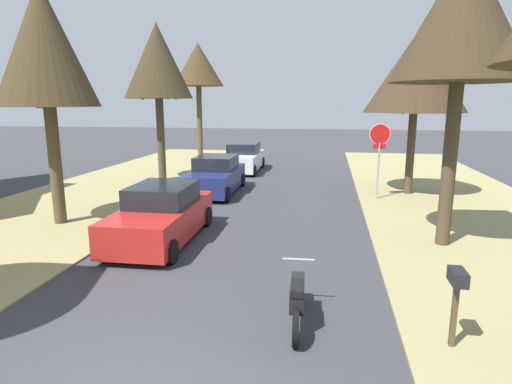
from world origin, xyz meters
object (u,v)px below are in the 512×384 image
at_px(street_tree_right_mid_a, 463,17).
at_px(parked_motorcycle, 297,298).
at_px(stop_sign_far, 379,145).
at_px(street_tree_left_mid_a, 44,46).
at_px(street_tree_left_mid_b, 157,62).
at_px(parked_sedan_red, 161,215).
at_px(parked_sedan_white, 243,158).
at_px(parked_sedan_navy, 215,176).
at_px(street_tree_right_mid_b, 416,72).
at_px(curbside_mailbox, 457,286).
at_px(street_tree_left_far, 198,66).

distance_m(street_tree_right_mid_a, parked_motorcycle, 8.12).
bearing_deg(stop_sign_far, street_tree_left_mid_a, -152.69).
bearing_deg(street_tree_left_mid_a, street_tree_left_mid_b, 88.00).
distance_m(street_tree_right_mid_a, street_tree_left_mid_a, 11.55).
distance_m(street_tree_left_mid_b, parked_sedan_red, 10.86).
xyz_separation_m(street_tree_left_mid_b, parked_sedan_red, (3.56, -8.98, -4.97)).
bearing_deg(parked_sedan_white, parked_sedan_navy, -90.17).
relative_size(street_tree_right_mid_b, parked_sedan_navy, 1.49).
bearing_deg(street_tree_left_mid_b, parked_motorcycle, -59.51).
bearing_deg(street_tree_left_mid_b, curbside_mailbox, -52.90).
relative_size(street_tree_left_mid_b, parked_sedan_navy, 1.68).
height_order(stop_sign_far, parked_sedan_navy, stop_sign_far).
xyz_separation_m(street_tree_left_mid_a, curbside_mailbox, (10.42, -5.44, -4.39)).
xyz_separation_m(street_tree_left_mid_a, parked_sedan_white, (3.66, 11.64, -4.72)).
relative_size(stop_sign_far, parked_sedan_red, 0.67).
bearing_deg(parked_motorcycle, curbside_mailbox, -8.79).
distance_m(parked_sedan_red, parked_motorcycle, 5.77).
xyz_separation_m(street_tree_right_mid_b, parked_sedan_white, (-8.12, 5.04, -4.29)).
relative_size(street_tree_right_mid_b, parked_sedan_red, 1.49).
xyz_separation_m(parked_sedan_navy, parked_motorcycle, (4.30, -10.63, -0.24)).
relative_size(street_tree_left_far, parked_sedan_white, 1.71).
bearing_deg(street_tree_left_mid_b, parked_sedan_navy, -35.38).
distance_m(street_tree_left_mid_b, parked_sedan_white, 7.04).
height_order(street_tree_right_mid_b, parked_sedan_white, street_tree_right_mid_b).
bearing_deg(parked_sedan_red, street_tree_right_mid_b, 43.80).
xyz_separation_m(street_tree_left_far, parked_motorcycle, (8.09, -20.91, -5.69)).
height_order(street_tree_right_mid_a, street_tree_right_mid_b, street_tree_right_mid_a).
relative_size(street_tree_right_mid_b, street_tree_left_mid_a, 0.91).
height_order(street_tree_right_mid_b, street_tree_left_far, street_tree_left_far).
bearing_deg(parked_sedan_navy, parked_motorcycle, -67.96).
distance_m(street_tree_right_mid_b, street_tree_left_mid_a, 13.50).
xyz_separation_m(street_tree_right_mid_a, street_tree_left_mid_a, (-11.54, 0.17, -0.43)).
xyz_separation_m(stop_sign_far, parked_sedan_red, (-6.53, -6.37, -1.47)).
relative_size(stop_sign_far, parked_motorcycle, 1.45).
bearing_deg(curbside_mailbox, street_tree_left_mid_b, 127.10).
height_order(street_tree_left_mid_a, parked_sedan_red, street_tree_left_mid_a).
height_order(street_tree_right_mid_a, parked_sedan_red, street_tree_right_mid_a).
distance_m(street_tree_left_far, parked_sedan_navy, 12.23).
distance_m(stop_sign_far, street_tree_left_mid_b, 10.99).
bearing_deg(street_tree_right_mid_a, parked_sedan_navy, 143.95).
distance_m(street_tree_left_mid_a, parked_sedan_red, 6.17).
xyz_separation_m(street_tree_right_mid_a, parked_sedan_navy, (-7.90, 5.75, -5.16)).
distance_m(street_tree_right_mid_b, curbside_mailbox, 12.74).
bearing_deg(street_tree_left_mid_a, street_tree_right_mid_a, -0.86).
distance_m(street_tree_right_mid_a, curbside_mailbox, 7.23).
xyz_separation_m(street_tree_left_mid_a, street_tree_left_mid_b, (0.28, 7.96, 0.25)).
bearing_deg(stop_sign_far, parked_sedan_white, 136.81).
height_order(street_tree_right_mid_a, parked_motorcycle, street_tree_right_mid_a).
xyz_separation_m(street_tree_right_mid_b, parked_sedan_red, (-7.94, -7.62, -4.29)).
bearing_deg(curbside_mailbox, street_tree_left_mid_a, 152.43).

